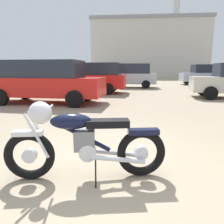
{
  "coord_description": "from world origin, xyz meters",
  "views": [
    {
      "loc": [
        0.64,
        -2.57,
        1.41
      ],
      "look_at": [
        -0.01,
        0.87,
        0.69
      ],
      "focal_mm": 34.1,
      "sensor_mm": 36.0,
      "label": 1
    }
  ],
  "objects": [
    {
      "name": "dark_sedan_left",
      "position": [
        5.2,
        17.83,
        0.92
      ],
      "size": [
        4.1,
        2.25,
        1.78
      ],
      "rotation": [
        0.0,
        0.0,
        3.29
      ],
      "color": "black",
      "rests_on": "ground_plane"
    },
    {
      "name": "silver_sedan_mid",
      "position": [
        -0.98,
        13.74,
        0.92
      ],
      "size": [
        4.02,
        2.08,
        1.78
      ],
      "rotation": [
        0.0,
        0.0,
        3.23
      ],
      "color": "black",
      "rests_on": "ground_plane"
    },
    {
      "name": "vintage_motorcycle",
      "position": [
        -0.21,
        -0.12,
        0.49
      ],
      "size": [
        2.04,
        0.84,
        1.07
      ],
      "rotation": [
        0.0,
        0.0,
        3.39
      ],
      "color": "black",
      "rests_on": "ground_plane"
    },
    {
      "name": "industrial_building",
      "position": [
        -0.33,
        36.5,
        4.69
      ],
      "size": [
        19.37,
        12.61,
        18.73
      ],
      "rotation": [
        0.0,
        0.0,
        0.09
      ],
      "color": "beige",
      "rests_on": "ground_plane"
    },
    {
      "name": "blue_hatchback_right",
      "position": [
        -3.14,
        9.58,
        0.94
      ],
      "size": [
        4.77,
        2.12,
        1.74
      ],
      "rotation": [
        0.0,
        0.0,
        3.18
      ],
      "color": "black",
      "rests_on": "ground_plane"
    },
    {
      "name": "ground_plane",
      "position": [
        0.0,
        0.0,
        0.0
      ],
      "size": [
        80.0,
        80.0,
        0.0
      ],
      "primitive_type": "plane",
      "color": "gray"
    },
    {
      "name": "white_estate_far",
      "position": [
        -3.75,
        5.57,
        0.94
      ],
      "size": [
        4.74,
        2.05,
        1.74
      ],
      "rotation": [
        0.0,
        0.0,
        0.02
      ],
      "color": "black",
      "rests_on": "ground_plane"
    }
  ]
}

